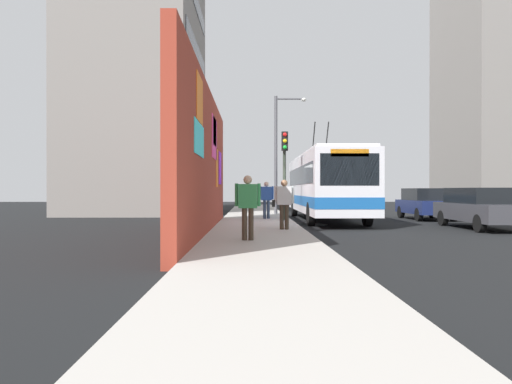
{
  "coord_description": "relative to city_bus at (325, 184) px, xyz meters",
  "views": [
    {
      "loc": [
        -19.64,
        1.83,
        1.49
      ],
      "look_at": [
        0.28,
        1.63,
        1.41
      ],
      "focal_mm": 33.08,
      "sensor_mm": 36.0,
      "label": 1
    }
  ],
  "objects": [
    {
      "name": "pedestrian_near_wall",
      "position": [
        -10.51,
        3.73,
        -0.62
      ],
      "size": [
        0.23,
        0.69,
        1.74
      ],
      "color": "#3F3326",
      "rests_on": "sidewalk_slab"
    },
    {
      "name": "street_lamp",
      "position": [
        3.36,
        2.05,
        2.16
      ],
      "size": [
        0.44,
        1.81,
        6.62
      ],
      "color": "#4C4C51",
      "rests_on": "sidewalk_slab"
    },
    {
      "name": "traffic_light",
      "position": [
        -2.22,
        2.15,
        1.02
      ],
      "size": [
        0.49,
        0.28,
        3.95
      ],
      "color": "#2D382D",
      "rests_on": "sidewalk_slab"
    },
    {
      "name": "parked_car_navy",
      "position": [
        0.61,
        -5.2,
        -0.97
      ],
      "size": [
        4.06,
        1.9,
        1.58
      ],
      "color": "navy",
      "rests_on": "ground_plane"
    },
    {
      "name": "pedestrian_at_curb",
      "position": [
        -7.07,
        2.52,
        -0.66
      ],
      "size": [
        0.23,
        0.75,
        1.7
      ],
      "color": "#3F3326",
      "rests_on": "sidewalk_slab"
    },
    {
      "name": "curbside_puddle",
      "position": [
        -2.84,
        1.2,
        -1.8
      ],
      "size": [
        1.71,
        1.71,
        0.0
      ],
      "primitive_type": "cylinder",
      "color": "black",
      "rests_on": "ground_plane"
    },
    {
      "name": "building_far_right",
      "position": [
        11.2,
        -15.2,
        8.27
      ],
      "size": [
        8.79,
        8.28,
        20.15
      ],
      "color": "gray",
      "rests_on": "ground_plane"
    },
    {
      "name": "sidewalk_slab",
      "position": [
        -3.48,
        3.4,
        -1.73
      ],
      "size": [
        48.0,
        3.2,
        0.15
      ],
      "primitive_type": "cube",
      "color": "#ADA8A0",
      "rests_on": "ground_plane"
    },
    {
      "name": "building_far_left",
      "position": [
        8.46,
        11.0,
        7.32
      ],
      "size": [
        12.09,
        7.42,
        18.25
      ],
      "color": "gray",
      "rests_on": "ground_plane"
    },
    {
      "name": "city_bus",
      "position": [
        0.0,
        0.0,
        0.0
      ],
      "size": [
        11.65,
        2.62,
        5.02
      ],
      "color": "silver",
      "rests_on": "ground_plane"
    },
    {
      "name": "graffiti_wall",
      "position": [
        -7.39,
        5.15,
        0.62
      ],
      "size": [
        14.16,
        0.32,
        4.82
      ],
      "color": "maroon",
      "rests_on": "ground_plane"
    },
    {
      "name": "pedestrian_midblock",
      "position": [
        -1.0,
        2.93,
        -0.63
      ],
      "size": [
        0.23,
        0.77,
        1.74
      ],
      "color": "#2D3F59",
      "rests_on": "sidewalk_slab"
    },
    {
      "name": "ground_plane",
      "position": [
        -3.48,
        1.8,
        -1.8
      ],
      "size": [
        80.0,
        80.0,
        0.0
      ],
      "primitive_type": "plane",
      "color": "black"
    },
    {
      "name": "parked_car_dark_gray",
      "position": [
        -5.06,
        -5.2,
        -0.97
      ],
      "size": [
        4.8,
        1.83,
        1.58
      ],
      "color": "#38383D",
      "rests_on": "ground_plane"
    }
  ]
}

